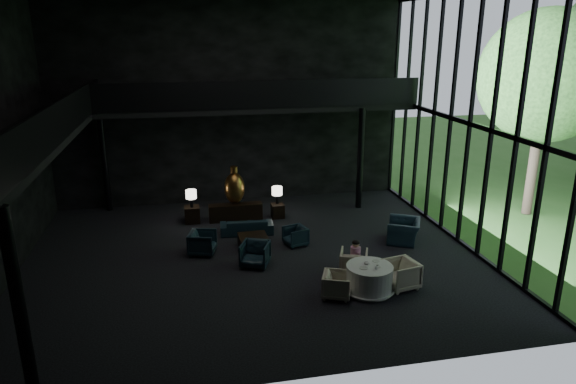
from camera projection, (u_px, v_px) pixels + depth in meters
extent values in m
cube|color=black|center=(254.00, 258.00, 16.05)|extent=(14.00, 12.00, 0.02)
cube|color=black|center=(231.00, 104.00, 20.46)|extent=(14.00, 0.04, 8.00)
cube|color=black|center=(297.00, 193.00, 9.25)|extent=(14.00, 0.04, 8.00)
cube|color=black|center=(29.00, 140.00, 13.70)|extent=(2.00, 12.00, 0.25)
cube|color=black|center=(260.00, 107.00, 19.72)|extent=(12.00, 2.00, 0.25)
cube|color=black|center=(66.00, 117.00, 13.71)|extent=(0.06, 12.00, 1.00)
cube|color=black|center=(264.00, 94.00, 18.61)|extent=(12.00, 0.06, 1.00)
cylinder|color=black|center=(20.00, 312.00, 9.16)|extent=(0.24, 0.24, 4.00)
cylinder|color=black|center=(105.00, 161.00, 19.82)|extent=(0.24, 0.24, 4.00)
cylinder|color=black|center=(360.00, 159.00, 20.12)|extent=(0.24, 0.24, 4.00)
cylinder|color=#382D23|center=(535.00, 152.00, 19.31)|extent=(0.36, 0.36, 4.90)
sphere|color=#2B5E21|center=(546.00, 76.00, 18.47)|extent=(4.80, 4.80, 4.80)
cube|color=black|center=(236.00, 212.00, 19.21)|extent=(1.99, 0.45, 0.63)
ellipsoid|color=#A1723C|center=(235.00, 188.00, 19.05)|extent=(0.76, 0.76, 1.17)
cylinder|color=#A1723C|center=(234.00, 170.00, 18.84)|extent=(0.26, 0.26, 0.24)
cube|color=black|center=(192.00, 214.00, 19.01)|extent=(0.55, 0.55, 0.60)
cylinder|color=black|center=(192.00, 203.00, 18.82)|extent=(0.12, 0.12, 0.34)
cylinder|color=white|center=(191.00, 194.00, 18.72)|extent=(0.39, 0.39, 0.31)
cube|color=black|center=(278.00, 211.00, 19.51)|extent=(0.48, 0.48, 0.52)
cylinder|color=black|center=(277.00, 199.00, 19.48)|extent=(0.12, 0.12, 0.34)
cylinder|color=white|center=(277.00, 191.00, 19.38)|extent=(0.39, 0.39, 0.31)
imported|color=navy|center=(247.00, 225.00, 17.94)|extent=(1.65, 0.58, 0.64)
imported|color=#152A3E|center=(202.00, 241.00, 16.26)|extent=(0.98, 1.01, 0.86)
imported|color=#132633|center=(295.00, 236.00, 16.95)|extent=(0.72, 0.75, 0.63)
imported|color=#142D3E|center=(255.00, 252.00, 15.41)|extent=(1.10, 1.07, 0.88)
imported|color=#1E3240|center=(404.00, 226.00, 17.17)|extent=(1.32, 1.52, 1.12)
cube|color=black|center=(253.00, 242.00, 16.77)|extent=(0.95, 0.95, 0.41)
cylinder|color=white|center=(369.00, 278.00, 13.92)|extent=(1.27, 1.27, 0.75)
cone|color=white|center=(369.00, 289.00, 14.01)|extent=(1.44, 1.44, 0.10)
imported|color=beige|center=(354.00, 261.00, 14.91)|extent=(1.02, 0.99, 0.82)
imported|color=#BFB79B|center=(401.00, 272.00, 14.09)|extent=(1.04, 1.09, 0.96)
imported|color=beige|center=(337.00, 284.00, 13.62)|extent=(0.87, 0.90, 0.72)
cylinder|color=#D290AC|center=(355.00, 254.00, 14.78)|extent=(0.30, 0.30, 0.42)
sphere|color=#D8A884|center=(356.00, 244.00, 14.68)|extent=(0.21, 0.21, 0.21)
ellipsoid|color=black|center=(356.00, 243.00, 14.67)|extent=(0.22, 0.22, 0.15)
cylinder|color=white|center=(364.00, 268.00, 13.67)|extent=(0.28, 0.28, 0.01)
cylinder|color=white|center=(376.00, 261.00, 14.09)|extent=(0.22, 0.22, 0.01)
cylinder|color=white|center=(378.00, 267.00, 13.73)|extent=(0.17, 0.17, 0.01)
cylinder|color=white|center=(378.00, 265.00, 13.78)|extent=(0.09, 0.09, 0.05)
ellipsoid|color=white|center=(367.00, 263.00, 13.89)|extent=(0.15, 0.15, 0.07)
cylinder|color=#99999E|center=(376.00, 268.00, 13.61)|extent=(0.07, 0.07, 0.07)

